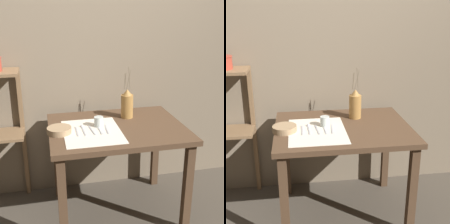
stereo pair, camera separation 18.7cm
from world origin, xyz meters
The scene contains 12 objects.
ground_plane centered at (0.00, 0.00, 0.00)m, with size 12.00×12.00×0.00m, color #473F35.
stone_wall_back centered at (0.00, 0.52, 1.20)m, with size 7.00×0.06×2.40m.
wooden_table centered at (0.00, 0.00, 0.68)m, with size 1.05×0.82×0.79m.
linen_cloth centered at (-0.21, -0.07, 0.79)m, with size 0.43×0.54×0.00m.
pitcher_with_flowers centered at (0.13, 0.18, 0.90)m, with size 0.10×0.10×0.43m.
wooden_bowl centered at (-0.45, -0.05, 0.81)m, with size 0.18×0.18×0.05m.
glass_tumbler_near centered at (-0.14, 0.02, 0.83)m, with size 0.07×0.07×0.08m.
fork_outer centered at (-0.32, -0.05, 0.79)m, with size 0.01×0.18×0.00m.
spoon_inner centered at (-0.27, 0.00, 0.80)m, with size 0.02×0.20×0.02m.
fork_inner centered at (-0.20, -0.06, 0.79)m, with size 0.03×0.18×0.00m.
spoon_outer centered at (-0.15, 0.00, 0.80)m, with size 0.02×0.20×0.02m.
knife_center centered at (-0.09, -0.06, 0.79)m, with size 0.02×0.18×0.00m.
Camera 2 is at (-0.35, -2.25, 1.69)m, focal length 50.00 mm.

